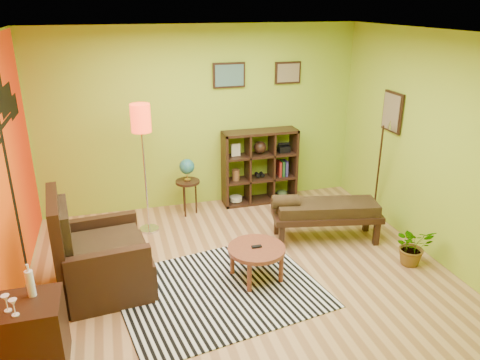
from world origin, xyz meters
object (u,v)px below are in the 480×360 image
object	(u,v)px
side_cabinet	(31,335)
cube_shelf	(261,167)
potted_plant	(412,250)
coffee_table	(257,252)
floor_lamp	(142,130)
globe_table	(187,173)
bench	(324,211)
armchair	(98,262)

from	to	relation	value
side_cabinet	cube_shelf	bearing A→B (deg)	43.98
potted_plant	coffee_table	bearing A→B (deg)	173.80
floor_lamp	globe_table	size ratio (longest dim) A/B	2.06
side_cabinet	potted_plant	xyz separation A→B (m)	(4.34, 0.61, -0.15)
side_cabinet	bench	size ratio (longest dim) A/B	0.65
floor_lamp	bench	size ratio (longest dim) A/B	1.20
coffee_table	cube_shelf	bearing A→B (deg)	70.85
coffee_table	armchair	xyz separation A→B (m)	(-1.79, 0.26, 0.01)
globe_table	armchair	bearing A→B (deg)	-127.21
floor_lamp	bench	bearing A→B (deg)	-21.97
coffee_table	potted_plant	bearing A→B (deg)	-6.20
side_cabinet	globe_table	world-z (taller)	side_cabinet
coffee_table	armchair	bearing A→B (deg)	171.74
bench	potted_plant	bearing A→B (deg)	-48.38
armchair	floor_lamp	distance (m)	1.88
globe_table	cube_shelf	distance (m)	1.23
side_cabinet	cube_shelf	distance (m)	4.33
armchair	potted_plant	bearing A→B (deg)	-7.18
armchair	globe_table	xyz separation A→B (m)	(1.33, 1.75, 0.31)
floor_lamp	side_cabinet	bearing A→B (deg)	-117.03
coffee_table	floor_lamp	xyz separation A→B (m)	(-1.11, 1.61, 1.13)
coffee_table	potted_plant	world-z (taller)	coffee_table
globe_table	potted_plant	xyz separation A→B (m)	(2.44, -2.22, -0.48)
globe_table	bench	size ratio (longest dim) A/B	0.58
bench	potted_plant	xyz separation A→B (m)	(0.80, -0.90, -0.24)
cube_shelf	globe_table	bearing A→B (deg)	-172.24
cube_shelf	bench	bearing A→B (deg)	-74.21
bench	floor_lamp	bearing A→B (deg)	158.03
coffee_table	potted_plant	distance (m)	2.00
coffee_table	armchair	world-z (taller)	armchair
floor_lamp	bench	world-z (taller)	floor_lamp
armchair	side_cabinet	bearing A→B (deg)	-117.42
side_cabinet	bench	bearing A→B (deg)	23.20
armchair	globe_table	size ratio (longest dim) A/B	1.35
cube_shelf	potted_plant	world-z (taller)	cube_shelf
side_cabinet	potted_plant	world-z (taller)	side_cabinet
side_cabinet	globe_table	distance (m)	3.43
cube_shelf	potted_plant	bearing A→B (deg)	-62.93
globe_table	bench	distance (m)	2.12
globe_table	cube_shelf	size ratio (longest dim) A/B	0.74
cube_shelf	coffee_table	bearing A→B (deg)	-109.15
armchair	potted_plant	world-z (taller)	armchair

